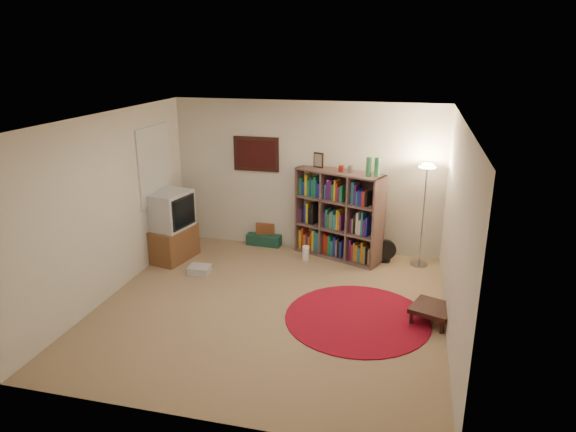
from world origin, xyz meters
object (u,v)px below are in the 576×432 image
(tv_stand, at_px, (171,227))
(suitcase, at_px, (266,238))
(side_table, at_px, (433,309))
(bookshelf, at_px, (338,216))
(floor_fan, at_px, (386,251))
(floor_lamp, at_px, (426,181))

(tv_stand, height_order, suitcase, tv_stand)
(suitcase, bearing_deg, side_table, -34.57)
(bookshelf, height_order, side_table, bookshelf)
(floor_fan, height_order, suitcase, floor_fan)
(tv_stand, relative_size, suitcase, 1.83)
(side_table, bearing_deg, suitcase, 142.54)
(bookshelf, distance_m, tv_stand, 2.70)
(bookshelf, height_order, suitcase, bookshelf)
(bookshelf, relative_size, side_table, 2.80)
(floor_lamp, distance_m, tv_stand, 4.07)
(bookshelf, xyz_separation_m, suitcase, (-1.30, 0.27, -0.60))
(floor_lamp, relative_size, suitcase, 2.68)
(tv_stand, relative_size, side_table, 1.83)
(floor_fan, bearing_deg, floor_lamp, -9.27)
(bookshelf, xyz_separation_m, side_table, (1.49, -1.87, -0.51))
(suitcase, bearing_deg, bookshelf, -8.89)
(bookshelf, bearing_deg, suitcase, -170.22)
(floor_lamp, relative_size, floor_fan, 4.40)
(bookshelf, distance_m, floor_lamp, 1.50)
(suitcase, bearing_deg, floor_fan, -6.23)
(floor_fan, xyz_separation_m, suitcase, (-2.11, 0.34, -0.09))
(tv_stand, xyz_separation_m, side_table, (4.08, -1.12, -0.36))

